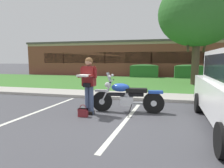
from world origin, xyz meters
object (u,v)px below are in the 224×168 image
(motorcycle, at_px, (130,97))
(brick_building, at_px, (153,59))
(shade_tree, at_px, (198,13))
(hedge_left, at_px, (144,71))
(rider_person, at_px, (89,81))
(hedge_center_left, at_px, (189,71))
(handbag, at_px, (83,112))

(motorcycle, bearing_deg, brick_building, 89.51)
(shade_tree, relative_size, hedge_left, 2.58)
(motorcycle, relative_size, rider_person, 1.31)
(motorcycle, distance_m, brick_building, 18.42)
(motorcycle, bearing_deg, hedge_left, 92.10)
(motorcycle, height_order, shade_tree, shade_tree)
(rider_person, relative_size, hedge_left, 0.67)
(shade_tree, bearing_deg, rider_person, -118.58)
(hedge_left, distance_m, hedge_center_left, 3.88)
(motorcycle, bearing_deg, hedge_center_left, 73.95)
(hedge_center_left, distance_m, brick_building, 7.29)
(motorcycle, xyz_separation_m, brick_building, (0.16, 18.37, 1.31))
(hedge_left, height_order, brick_building, brick_building)
(shade_tree, distance_m, hedge_center_left, 6.01)
(brick_building, bearing_deg, hedge_left, -95.32)
(rider_person, bearing_deg, motorcycle, 23.22)
(motorcycle, relative_size, handbag, 6.23)
(shade_tree, bearing_deg, hedge_center_left, 86.08)
(shade_tree, xyz_separation_m, brick_building, (-2.97, 10.99, -2.72))
(shade_tree, height_order, brick_building, shade_tree)
(handbag, bearing_deg, brick_building, 85.84)
(handbag, xyz_separation_m, shade_tree, (4.37, 8.19, 4.38))
(hedge_center_left, relative_size, brick_building, 0.09)
(hedge_center_left, bearing_deg, shade_tree, -93.92)
(hedge_left, xyz_separation_m, brick_building, (0.60, 6.40, 1.15))
(hedge_left, height_order, hedge_center_left, same)
(shade_tree, bearing_deg, hedge_left, 127.89)
(hedge_left, bearing_deg, motorcycle, -87.90)
(hedge_left, bearing_deg, handbag, -93.58)
(handbag, relative_size, hedge_center_left, 0.15)
(rider_person, xyz_separation_m, hedge_left, (0.73, 12.47, -0.36))
(rider_person, bearing_deg, hedge_center_left, 69.71)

